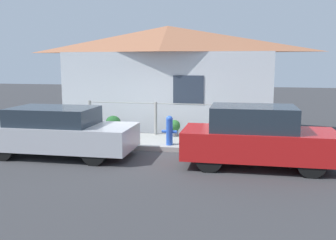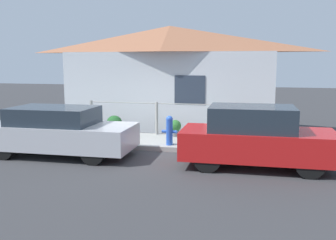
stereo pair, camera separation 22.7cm
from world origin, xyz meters
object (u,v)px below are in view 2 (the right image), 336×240
potted_plant_near_hydrant (175,127)px  potted_plant_corner (232,129)px  potted_plant_by_fence (114,124)px  fire_hydrant (169,130)px  car_left (59,131)px  car_right (256,137)px

potted_plant_near_hydrant → potted_plant_corner: (1.87, -0.12, 0.03)m
potted_plant_by_fence → potted_plant_near_hydrant: bearing=3.4°
fire_hydrant → potted_plant_corner: fire_hydrant is taller
potted_plant_near_hydrant → car_left: bearing=-135.3°
potted_plant_by_fence → fire_hydrant: bearing=-28.9°
car_left → fire_hydrant: (2.87, 1.38, -0.09)m
car_left → fire_hydrant: size_ratio=4.72×
fire_hydrant → potted_plant_near_hydrant: size_ratio=1.60×
car_left → car_right: bearing=-0.9°
potted_plant_by_fence → potted_plant_corner: (3.99, 0.01, -0.02)m
car_right → potted_plant_corner: bearing=105.0°
potted_plant_by_fence → potted_plant_corner: size_ratio=1.07×
fire_hydrant → potted_plant_by_fence: bearing=151.1°
car_left → potted_plant_near_hydrant: bearing=43.8°
car_left → potted_plant_corner: bearing=28.5°
car_left → potted_plant_corner: (4.64, 2.61, -0.21)m
potted_plant_near_hydrant → potted_plant_by_fence: bearing=-176.6°
car_left → car_right: size_ratio=1.11×
car_left → potted_plant_near_hydrant: car_left is taller
car_left → car_right: 5.37m
potted_plant_near_hydrant → fire_hydrant: bearing=-85.6°
potted_plant_corner → car_right: bearing=-74.3°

